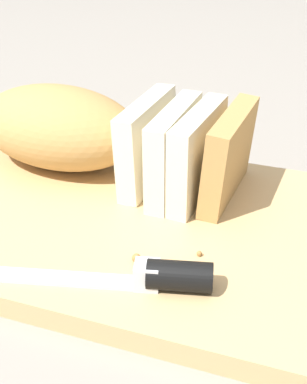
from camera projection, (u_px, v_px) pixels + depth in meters
The scene contains 8 objects.
ground_plane at pixel (154, 237), 0.53m from camera, with size 3.00×3.00×0.00m, color gray.
cutting_board at pixel (154, 228), 0.53m from camera, with size 0.47×0.30×0.02m, color tan.
bread_loaf at pixel (95, 134), 0.59m from camera, with size 0.31×0.14×0.09m.
bread_knife at pixel (133, 275), 0.43m from camera, with size 0.28×0.09×0.02m.
crumb_near_knife at pixel (196, 199), 0.55m from camera, with size 0.01×0.01×0.01m, color #A8753D.
crumb_near_loaf at pixel (199, 253), 0.47m from camera, with size 0.00×0.00×0.00m, color #A8753D.
crumb_stray_left at pixel (200, 210), 0.53m from camera, with size 0.00×0.00×0.00m, color #A8753D.
crumb_stray_right at pixel (136, 258), 0.46m from camera, with size 0.01×0.01×0.01m, color #A8753D.
Camera 1 is at (0.15, -0.41, 0.31)m, focal length 50.34 mm.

